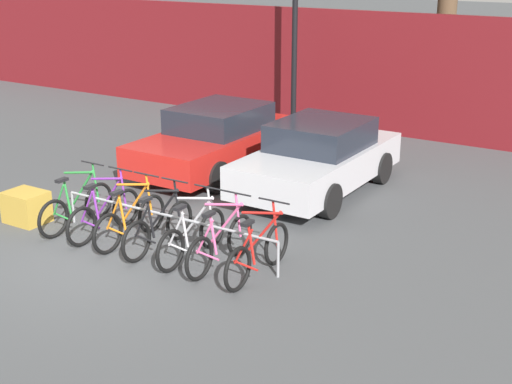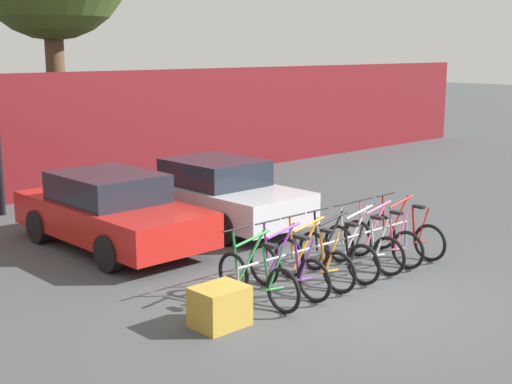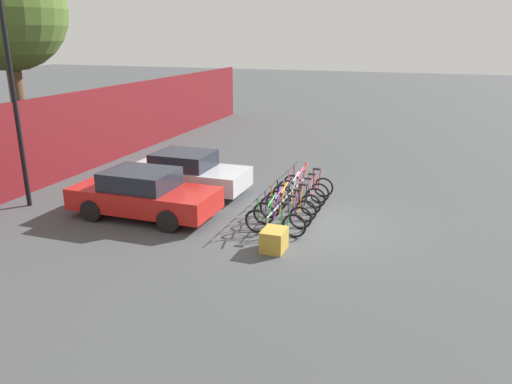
{
  "view_description": "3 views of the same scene",
  "coord_description": "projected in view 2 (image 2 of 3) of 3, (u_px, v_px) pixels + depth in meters",
  "views": [
    {
      "loc": [
        7.56,
        -7.45,
        4.52
      ],
      "look_at": [
        1.91,
        1.51,
        0.9
      ],
      "focal_mm": 50.0,
      "sensor_mm": 36.0,
      "label": 1
    },
    {
      "loc": [
        -7.84,
        -6.62,
        3.66
      ],
      "look_at": [
        0.1,
        1.79,
        1.31
      ],
      "focal_mm": 50.0,
      "sensor_mm": 36.0,
      "label": 2
    },
    {
      "loc": [
        -12.9,
        -3.11,
        5.14
      ],
      "look_at": [
        -0.19,
        1.38,
        0.85
      ],
      "focal_mm": 35.0,
      "sensor_mm": 36.0,
      "label": 3
    }
  ],
  "objects": [
    {
      "name": "bike_rack",
      "position": [
        332.0,
        246.0,
        11.6
      ],
      "size": [
        4.18,
        0.04,
        0.57
      ],
      "color": "gray",
      "rests_on": "ground"
    },
    {
      "name": "bicycle_red",
      "position": [
        405.0,
        234.0,
        12.74
      ],
      "size": [
        0.68,
        1.71,
        1.05
      ],
      "rotation": [
        0.0,
        0.0,
        -0.05
      ],
      "color": "black",
      "rests_on": "ground"
    },
    {
      "name": "bicycle_purple",
      "position": [
        288.0,
        269.0,
        10.73
      ],
      "size": [
        0.68,
        1.71,
        1.05
      ],
      "rotation": [
        0.0,
        0.0,
        0.03
      ],
      "color": "black",
      "rests_on": "ground"
    },
    {
      "name": "ground_plane",
      "position": [
        333.0,
        295.0,
        10.72
      ],
      "size": [
        120.0,
        120.0,
        0.0
      ],
      "primitive_type": "plane",
      "color": "#424447"
    },
    {
      "name": "bicycle_silver",
      "position": [
        363.0,
        247.0,
        11.94
      ],
      "size": [
        0.68,
        1.71,
        1.05
      ],
      "rotation": [
        0.0,
        0.0,
        0.01
      ],
      "color": "black",
      "rests_on": "ground"
    },
    {
      "name": "hoarding_wall",
      "position": [
        34.0,
        137.0,
        17.18
      ],
      "size": [
        36.0,
        0.16,
        3.07
      ],
      "primitive_type": "cube",
      "color": "maroon",
      "rests_on": "ground"
    },
    {
      "name": "bicycle_black",
      "position": [
        338.0,
        255.0,
        11.5
      ],
      "size": [
        0.68,
        1.71,
        1.05
      ],
      "rotation": [
        0.0,
        0.0,
        -0.02
      ],
      "color": "black",
      "rests_on": "ground"
    },
    {
      "name": "bicycle_orange",
      "position": [
        313.0,
        262.0,
        11.11
      ],
      "size": [
        0.68,
        1.71,
        1.05
      ],
      "rotation": [
        0.0,
        0.0,
        0.01
      ],
      "color": "black",
      "rests_on": "ground"
    },
    {
      "name": "bicycle_pink",
      "position": [
        382.0,
        241.0,
        12.3
      ],
      "size": [
        0.68,
        1.71,
        1.05
      ],
      "rotation": [
        0.0,
        0.0,
        -0.05
      ],
      "color": "black",
      "rests_on": "ground"
    },
    {
      "name": "car_silver",
      "position": [
        217.0,
        193.0,
        14.76
      ],
      "size": [
        1.91,
        4.05,
        1.4
      ],
      "color": "#B7B7BC",
      "rests_on": "ground"
    },
    {
      "name": "car_red",
      "position": [
        111.0,
        211.0,
        13.18
      ],
      "size": [
        1.91,
        4.27,
        1.4
      ],
      "color": "red",
      "rests_on": "ground"
    },
    {
      "name": "cargo_crate",
      "position": [
        220.0,
        306.0,
        9.48
      ],
      "size": [
        0.7,
        0.56,
        0.55
      ],
      "primitive_type": "cube",
      "color": "#B28C33",
      "rests_on": "ground"
    },
    {
      "name": "bicycle_green",
      "position": [
        257.0,
        279.0,
        10.3
      ],
      "size": [
        0.68,
        1.71,
        1.05
      ],
      "rotation": [
        0.0,
        0.0,
        0.05
      ],
      "color": "black",
      "rests_on": "ground"
    }
  ]
}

